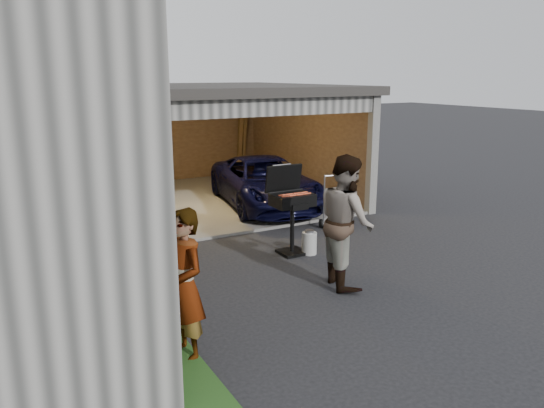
{
  "coord_description": "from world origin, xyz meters",
  "views": [
    {
      "loc": [
        -3.93,
        -5.75,
        3.16
      ],
      "look_at": [
        0.07,
        1.38,
        1.15
      ],
      "focal_mm": 35.0,
      "sensor_mm": 36.0,
      "label": 1
    }
  ],
  "objects_px": {
    "woman": "(184,286)",
    "plywood_panel": "(126,276)",
    "hand_truck": "(332,218)",
    "bbq_grill": "(291,203)",
    "minivan": "(265,185)",
    "man": "(346,221)",
    "propane_tank": "(309,243)"
  },
  "relations": [
    {
      "from": "woman",
      "to": "plywood_panel",
      "type": "xyz_separation_m",
      "value": [
        -0.24,
        1.72,
        -0.43
      ]
    },
    {
      "from": "plywood_panel",
      "to": "woman",
      "type": "bearing_deg",
      "value": -82.05
    },
    {
      "from": "hand_truck",
      "to": "bbq_grill",
      "type": "bearing_deg",
      "value": -135.71
    },
    {
      "from": "minivan",
      "to": "woman",
      "type": "relative_size",
      "value": 2.36
    },
    {
      "from": "hand_truck",
      "to": "man",
      "type": "bearing_deg",
      "value": -108.92
    },
    {
      "from": "minivan",
      "to": "man",
      "type": "height_order",
      "value": "man"
    },
    {
      "from": "minivan",
      "to": "plywood_panel",
      "type": "bearing_deg",
      "value": -126.75
    },
    {
      "from": "minivan",
      "to": "propane_tank",
      "type": "xyz_separation_m",
      "value": [
        -0.92,
        -3.36,
        -0.38
      ]
    },
    {
      "from": "propane_tank",
      "to": "woman",
      "type": "bearing_deg",
      "value": -143.76
    },
    {
      "from": "propane_tank",
      "to": "plywood_panel",
      "type": "height_order",
      "value": "plywood_panel"
    },
    {
      "from": "minivan",
      "to": "hand_truck",
      "type": "relative_size",
      "value": 3.64
    },
    {
      "from": "bbq_grill",
      "to": "propane_tank",
      "type": "bearing_deg",
      "value": -36.99
    },
    {
      "from": "woman",
      "to": "hand_truck",
      "type": "bearing_deg",
      "value": 119.65
    },
    {
      "from": "plywood_panel",
      "to": "hand_truck",
      "type": "bearing_deg",
      "value": 20.64
    },
    {
      "from": "bbq_grill",
      "to": "plywood_panel",
      "type": "distance_m",
      "value": 3.31
    },
    {
      "from": "woman",
      "to": "hand_truck",
      "type": "height_order",
      "value": "woman"
    },
    {
      "from": "woman",
      "to": "bbq_grill",
      "type": "relative_size",
      "value": 1.11
    },
    {
      "from": "woman",
      "to": "propane_tank",
      "type": "height_order",
      "value": "woman"
    },
    {
      "from": "propane_tank",
      "to": "plywood_panel",
      "type": "relative_size",
      "value": 0.45
    },
    {
      "from": "woman",
      "to": "hand_truck",
      "type": "xyz_separation_m",
      "value": [
        4.52,
        3.51,
        -0.66
      ]
    },
    {
      "from": "minivan",
      "to": "bbq_grill",
      "type": "bearing_deg",
      "value": -99.82
    },
    {
      "from": "woman",
      "to": "propane_tank",
      "type": "relative_size",
      "value": 4.37
    },
    {
      "from": "minivan",
      "to": "plywood_panel",
      "type": "relative_size",
      "value": 4.6
    },
    {
      "from": "propane_tank",
      "to": "plywood_panel",
      "type": "distance_m",
      "value": 3.5
    },
    {
      "from": "minivan",
      "to": "bbq_grill",
      "type": "xyz_separation_m",
      "value": [
        -1.19,
        -3.16,
        0.36
      ]
    },
    {
      "from": "plywood_panel",
      "to": "propane_tank",
      "type": "bearing_deg",
      "value": 10.26
    },
    {
      "from": "woman",
      "to": "plywood_panel",
      "type": "distance_m",
      "value": 1.79
    },
    {
      "from": "woman",
      "to": "minivan",
      "type": "bearing_deg",
      "value": 135.95
    },
    {
      "from": "woman",
      "to": "bbq_grill",
      "type": "xyz_separation_m",
      "value": [
        2.93,
        2.54,
        0.06
      ]
    },
    {
      "from": "bbq_grill",
      "to": "plywood_panel",
      "type": "height_order",
      "value": "bbq_grill"
    },
    {
      "from": "bbq_grill",
      "to": "hand_truck",
      "type": "xyz_separation_m",
      "value": [
        1.59,
        0.97,
        -0.72
      ]
    },
    {
      "from": "minivan",
      "to": "woman",
      "type": "distance_m",
      "value": 7.04
    }
  ]
}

